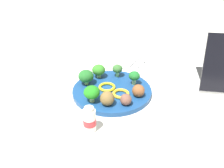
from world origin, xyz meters
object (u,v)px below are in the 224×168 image
object	(u,v)px
broccoli_floret_back_right	(86,76)
napkin	(138,63)
meatball_center	(138,91)
knife	(134,62)
yogurt_bottle	(90,120)
meatball_front_left	(126,99)
plate	(112,91)
broccoli_floret_center	(92,92)
broccoli_floret_front_left	(99,70)
broccoli_floret_front_right	(117,69)
pepper_ring_front_left	(121,94)
meatball_near_rim	(107,98)
broccoli_floret_mid_left	(134,76)
pepper_ring_back_left	(107,87)
fork	(141,64)

from	to	relation	value
broccoli_floret_back_right	napkin	size ratio (longest dim) A/B	0.33
meatball_center	knife	distance (m)	0.29
yogurt_bottle	meatball_front_left	bearing A→B (deg)	168.17
plate	meatball_center	world-z (taller)	meatball_center
broccoli_floret_center	knife	world-z (taller)	broccoli_floret_center
broccoli_floret_back_right	meatball_front_left	size ratio (longest dim) A/B	1.50
broccoli_floret_front_left	broccoli_floret_front_right	bearing A→B (deg)	130.47
broccoli_floret_center	knife	size ratio (longest dim) A/B	0.38
pepper_ring_front_left	napkin	bearing A→B (deg)	-162.85
broccoli_floret_front_left	pepper_ring_front_left	bearing A→B (deg)	67.50
broccoli_floret_front_left	pepper_ring_front_left	xyz separation A→B (m)	(0.06, 0.14, -0.03)
meatball_near_rim	meatball_front_left	world-z (taller)	meatball_near_rim
broccoli_floret_front_right	meatball_front_left	distance (m)	0.19
plate	broccoli_floret_front_left	xyz separation A→B (m)	(-0.04, -0.09, 0.04)
broccoli_floret_front_right	yogurt_bottle	world-z (taller)	yogurt_bottle
plate	broccoli_floret_mid_left	size ratio (longest dim) A/B	5.44
plate	yogurt_bottle	bearing A→B (deg)	16.62
broccoli_floret_center	napkin	size ratio (longest dim) A/B	0.33
broccoli_floret_front_right	meatball_front_left	size ratio (longest dim) A/B	1.32
meatball_center	pepper_ring_back_left	xyz separation A→B (m)	(0.02, -0.12, -0.02)
meatball_front_left	knife	xyz separation A→B (m)	(-0.31, -0.15, -0.03)
broccoli_floret_back_right	meatball_center	world-z (taller)	broccoli_floret_back_right
pepper_ring_front_left	knife	bearing A→B (deg)	-159.14
meatball_center	meatball_near_rim	bearing A→B (deg)	-30.27
meatball_near_rim	knife	bearing A→B (deg)	-164.14
broccoli_floret_front_left	knife	world-z (taller)	broccoli_floret_front_left
meatball_front_left	napkin	xyz separation A→B (m)	(-0.32, -0.13, -0.03)
napkin	meatball_center	bearing A→B (deg)	28.67
broccoli_floret_back_right	knife	xyz separation A→B (m)	(-0.28, 0.04, -0.04)
broccoli_floret_front_left	meatball_near_rim	world-z (taller)	broccoli_floret_front_left
meatball_near_rim	fork	xyz separation A→B (m)	(-0.34, -0.06, -0.03)
broccoli_floret_back_right	meatball_near_rim	size ratio (longest dim) A/B	1.20
fork	broccoli_floret_front_left	bearing A→B (deg)	-17.79
yogurt_bottle	fork	bearing A→B (deg)	-169.95
broccoli_floret_mid_left	meatball_front_left	world-z (taller)	broccoli_floret_mid_left
broccoli_floret_center	broccoli_floret_back_right	distance (m)	0.11
broccoli_floret_front_left	fork	distance (m)	0.23
fork	napkin	bearing A→B (deg)	-116.16
napkin	pepper_ring_back_left	bearing A→B (deg)	4.62
broccoli_floret_front_left	meatball_front_left	xyz separation A→B (m)	(0.09, 0.18, -0.01)
meatball_center	napkin	distance (m)	0.29
broccoli_floret_back_right	meatball_front_left	xyz separation A→B (m)	(0.03, 0.19, -0.01)
broccoli_floret_back_right	meatball_center	bearing A→B (deg)	100.93
broccoli_floret_front_right	fork	size ratio (longest dim) A/B	0.41
meatball_center	pepper_ring_back_left	distance (m)	0.12
broccoli_floret_mid_left	broccoli_floret_front_left	distance (m)	0.14
meatball_near_rim	meatball_center	xyz separation A→B (m)	(-0.10, 0.06, -0.00)
pepper_ring_front_left	yogurt_bottle	world-z (taller)	yogurt_bottle
pepper_ring_back_left	fork	distance (m)	0.26
broccoli_floret_center	pepper_ring_back_left	size ratio (longest dim) A/B	0.92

